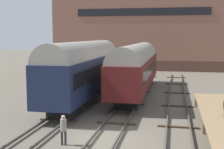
# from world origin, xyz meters

# --- Properties ---
(ground_plane) EXTENTS (200.00, 200.00, 0.00)m
(ground_plane) POSITION_xyz_m (0.00, 0.00, 0.00)
(ground_plane) COLOR #60594C
(track_left) EXTENTS (2.60, 60.00, 0.26)m
(track_left) POSITION_xyz_m (-4.02, 0.00, 0.14)
(track_left) COLOR #4C4742
(track_left) RESTS_ON ground
(track_middle) EXTENTS (2.60, 60.00, 0.26)m
(track_middle) POSITION_xyz_m (0.00, 0.00, 0.14)
(track_middle) COLOR #4C4742
(track_middle) RESTS_ON ground
(track_right) EXTENTS (2.60, 60.00, 0.26)m
(track_right) POSITION_xyz_m (4.02, 0.00, 0.14)
(track_right) COLOR #4C4742
(track_right) RESTS_ON ground
(train_car_maroon) EXTENTS (2.95, 18.07, 5.00)m
(train_car_maroon) POSITION_xyz_m (0.00, 13.93, 2.85)
(train_car_maroon) COLOR black
(train_car_maroon) RESTS_ON ground
(train_car_navy) EXTENTS (2.93, 16.12, 5.33)m
(train_car_navy) POSITION_xyz_m (-4.02, 9.39, 3.04)
(train_car_navy) COLOR black
(train_car_navy) RESTS_ON ground
(person_worker) EXTENTS (0.32, 0.32, 1.64)m
(person_worker) POSITION_xyz_m (-2.02, -1.43, 0.98)
(person_worker) COLOR #282833
(person_worker) RESTS_ON ground
(warehouse_building) EXTENTS (30.92, 10.61, 17.51)m
(warehouse_building) POSITION_xyz_m (-1.66, 39.88, 8.76)
(warehouse_building) COLOR #4F342A
(warehouse_building) RESTS_ON ground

